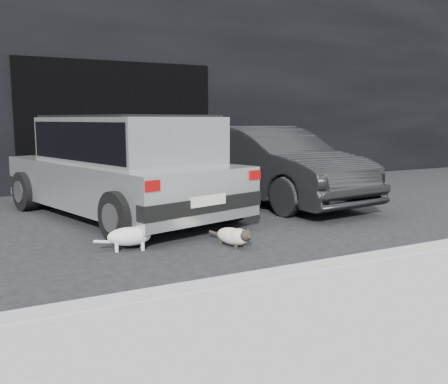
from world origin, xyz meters
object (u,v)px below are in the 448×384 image
silver_hatchback (123,162)px  second_car (269,165)px  cat_white (132,235)px  cat_siamese (235,236)px

silver_hatchback → second_car: silver_hatchback is taller
silver_hatchback → cat_white: 2.07m
silver_hatchback → cat_siamese: silver_hatchback is taller
cat_siamese → cat_white: size_ratio=1.02×
second_car → cat_siamese: size_ratio=5.57×
silver_hatchback → cat_siamese: (0.61, -2.29, -0.71)m
second_car → silver_hatchback: bearing=175.3°
cat_siamese → silver_hatchback: bearing=-84.1°
cat_white → silver_hatchback: bearing=179.1°
silver_hatchback → second_car: 2.61m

